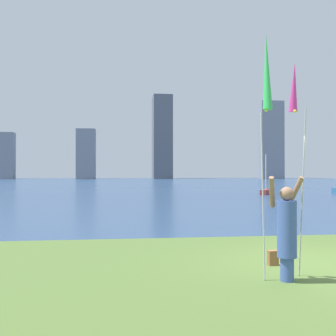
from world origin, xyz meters
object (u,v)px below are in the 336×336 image
Objects in this scene: kite_flag_right at (294,94)px; sailboat_2 at (266,191)px; kite_flag_left at (267,77)px; person at (287,229)px; bag at (273,258)px.

sailboat_2 is at bearing 70.21° from kite_flag_right.
person is at bearing 4.81° from kite_flag_left.
sailboat_2 reaches higher than person.
bag is at bearing 63.91° from kite_flag_left.
sailboat_2 is (9.34, 25.43, -0.63)m from person.
person reaches higher than bag.
sailboat_2 reaches higher than bag.
bag is (0.21, 1.14, -0.74)m from person.
kite_flag_right is 26.70m from sailboat_2.
kite_flag_left is 3.58m from bag.
kite_flag_left is 1.26× the size of sailboat_2.
person is at bearing -127.82° from kite_flag_right.
kite_flag_right is 13.34× the size of bag.
person is at bearing -100.36° from bag.
bag is at bearing 64.49° from person.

